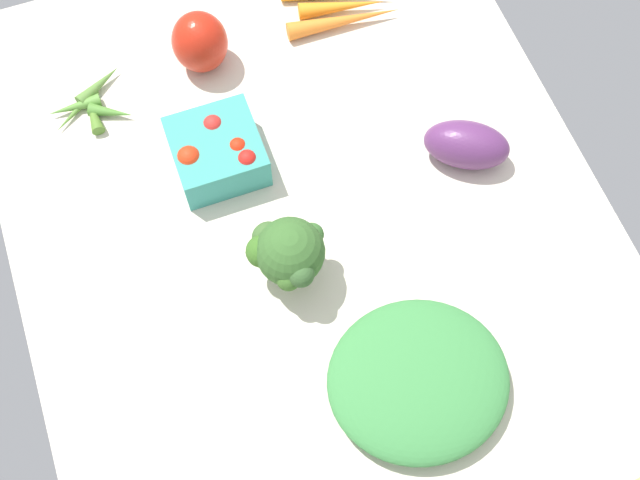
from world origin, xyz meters
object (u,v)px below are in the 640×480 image
at_px(berry_basket, 217,152).
at_px(eggplant, 467,145).
at_px(leafy_greens_clump, 418,380).
at_px(okra_pile, 92,104).
at_px(broccoli_head, 287,253).
at_px(bell_pepper_red, 200,42).

xyz_separation_m(berry_basket, eggplant, (0.10, 0.31, 0.00)).
bearing_deg(leafy_greens_clump, okra_pile, -152.34).
relative_size(broccoli_head, okra_pile, 0.95).
bearing_deg(okra_pile, broccoli_head, 28.18).
xyz_separation_m(broccoli_head, eggplant, (-0.08, 0.28, -0.03)).
distance_m(bell_pepper_red, okra_pile, 0.17).
xyz_separation_m(eggplant, okra_pile, (-0.25, -0.45, -0.02)).
relative_size(broccoli_head, berry_basket, 0.96).
relative_size(bell_pepper_red, eggplant, 0.81).
height_order(leafy_greens_clump, bell_pepper_red, bell_pepper_red).
xyz_separation_m(leafy_greens_clump, bell_pepper_red, (-0.54, -0.10, 0.02)).
bearing_deg(broccoli_head, leafy_greens_clump, 26.75).
xyz_separation_m(broccoli_head, bell_pepper_red, (-0.35, -0.01, -0.02)).
relative_size(leafy_greens_clump, eggplant, 1.89).
distance_m(broccoli_head, berry_basket, 0.19).
bearing_deg(okra_pile, bell_pepper_red, 97.21).
bearing_deg(bell_pepper_red, okra_pile, -82.79).
height_order(bell_pepper_red, eggplant, bell_pepper_red).
relative_size(broccoli_head, bell_pepper_red, 1.19).
bearing_deg(leafy_greens_clump, broccoli_head, -153.25).
bearing_deg(berry_basket, eggplant, 71.84).
distance_m(leafy_greens_clump, okra_pile, 0.58).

